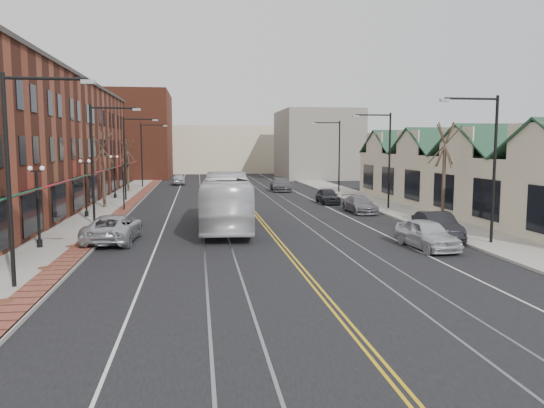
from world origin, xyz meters
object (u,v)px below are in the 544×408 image
object	(u,v)px
parked_car_c	(360,205)
parked_car_a	(427,234)
transit_bus	(227,201)
parked_car_b	(437,226)
parked_suv	(113,228)
parked_car_d	(328,196)

from	to	relation	value
parked_car_c	parked_car_a	bearing A→B (deg)	-95.22
transit_bus	parked_car_b	distance (m)	13.41
transit_bus	parked_car_a	bearing A→B (deg)	142.70
parked_car_c	parked_suv	bearing A→B (deg)	-150.86
transit_bus	parked_suv	bearing A→B (deg)	35.87
parked_suv	parked_car_a	bearing A→B (deg)	168.86
parked_suv	parked_car_d	size ratio (longest dim) A/B	1.34
parked_suv	parked_car_a	distance (m)	17.34
transit_bus	parked_suv	size ratio (longest dim) A/B	2.27
parked_car_a	transit_bus	bearing A→B (deg)	134.26
parked_car_a	parked_car_c	xyz separation A→B (m)	(0.95, 14.85, -0.11)
parked_car_b	parked_car_d	world-z (taller)	parked_car_b
parked_car_a	parked_car_b	bearing A→B (deg)	49.86
transit_bus	parked_car_c	xyz separation A→B (m)	(11.10, 6.24, -1.13)
parked_suv	parked_car_c	world-z (taller)	parked_suv
parked_suv	parked_car_a	size ratio (longest dim) A/B	1.23
parked_suv	parked_car_d	bearing A→B (deg)	-130.75
parked_car_a	parked_car_c	bearing A→B (deg)	80.91
parked_car_a	parked_car_d	bearing A→B (deg)	84.58
parked_suv	parked_car_b	distance (m)	18.68
parked_suv	parked_car_b	world-z (taller)	parked_suv
transit_bus	parked_car_b	xyz separation A→B (m)	(11.94, -6.01, -1.02)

